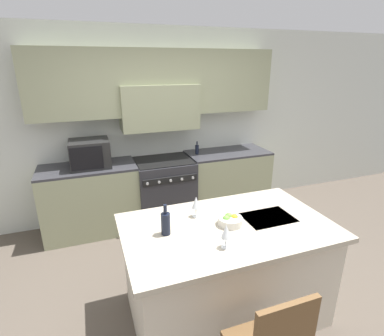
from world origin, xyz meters
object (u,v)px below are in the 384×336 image
(wine_glass_far, at_px, (196,203))
(fruit_bowl, at_px, (230,220))
(microwave, at_px, (90,153))
(range_stove, at_px, (164,190))
(wine_glass_near, at_px, (226,232))
(oil_bottle_on_counter, at_px, (197,149))
(wine_bottle, at_px, (166,223))

(wine_glass_far, bearing_deg, fruit_bowl, -45.99)
(microwave, relative_size, fruit_bowl, 2.37)
(range_stove, relative_size, wine_glass_near, 4.82)
(oil_bottle_on_counter, bearing_deg, fruit_bowl, -102.88)
(wine_glass_near, bearing_deg, fruit_bowl, 57.82)
(microwave, distance_m, wine_glass_far, 1.88)
(wine_glass_near, distance_m, wine_glass_far, 0.52)
(range_stove, xyz_separation_m, wine_glass_near, (-0.10, -2.19, 0.59))
(wine_glass_near, distance_m, oil_bottle_on_counter, 2.36)
(range_stove, relative_size, wine_glass_far, 4.82)
(range_stove, distance_m, wine_glass_far, 1.77)
(wine_bottle, height_order, wine_glass_near, wine_bottle)
(range_stove, bearing_deg, wine_bottle, -104.15)
(microwave, bearing_deg, wine_glass_far, -63.95)
(fruit_bowl, height_order, oil_bottle_on_counter, oil_bottle_on_counter)
(wine_glass_far, bearing_deg, microwave, 116.05)
(wine_glass_near, height_order, fruit_bowl, wine_glass_near)
(range_stove, relative_size, microwave, 1.90)
(wine_glass_far, xyz_separation_m, fruit_bowl, (0.22, -0.23, -0.09))
(wine_glass_near, relative_size, oil_bottle_on_counter, 1.02)
(microwave, distance_m, wine_glass_near, 2.37)
(wine_bottle, relative_size, wine_glass_far, 1.34)
(range_stove, distance_m, microwave, 1.16)
(wine_glass_far, distance_m, fruit_bowl, 0.33)
(fruit_bowl, distance_m, oil_bottle_on_counter, 2.03)
(wine_glass_near, xyz_separation_m, wine_glass_far, (-0.04, 0.52, 0.00))
(fruit_bowl, bearing_deg, wine_glass_far, 134.01)
(wine_glass_far, bearing_deg, wine_bottle, -150.15)
(microwave, distance_m, wine_bottle, 1.94)
(range_stove, height_order, fruit_bowl, fruit_bowl)
(microwave, distance_m, fruit_bowl, 2.19)
(microwave, xyz_separation_m, wine_bottle, (0.49, -1.88, -0.10))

